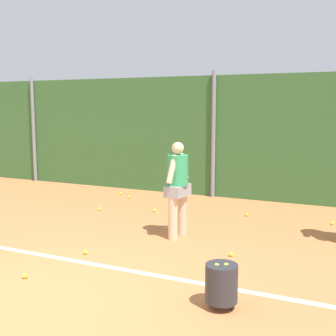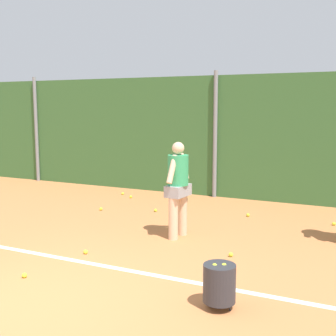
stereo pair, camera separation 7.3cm
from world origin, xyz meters
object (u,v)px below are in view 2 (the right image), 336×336
at_px(ball_hopper, 219,283).
at_px(player_midcourt, 178,184).
at_px(tennis_ball_0, 334,224).
at_px(tennis_ball_11, 185,196).
at_px(tennis_ball_4, 24,275).
at_px(tennis_ball_10, 123,193).
at_px(tennis_ball_1, 86,252).
at_px(tennis_ball_5, 156,210).
at_px(tennis_ball_8, 101,209).
at_px(tennis_ball_3, 131,197).
at_px(tennis_ball_9, 233,290).
at_px(tennis_ball_2, 248,215).
at_px(tennis_ball_7, 231,255).

bearing_deg(ball_hopper, player_midcourt, 123.80).
relative_size(tennis_ball_0, tennis_ball_11, 1.00).
bearing_deg(tennis_ball_0, tennis_ball_4, -127.61).
xyz_separation_m(tennis_ball_0, tennis_ball_10, (-5.06, 0.76, 0.00)).
relative_size(tennis_ball_1, tennis_ball_11, 1.00).
bearing_deg(tennis_ball_10, tennis_ball_5, -38.49).
bearing_deg(tennis_ball_8, tennis_ball_4, -71.17).
bearing_deg(player_midcourt, tennis_ball_5, 44.27).
height_order(tennis_ball_10, tennis_ball_11, same).
distance_m(player_midcourt, tennis_ball_1, 1.88).
bearing_deg(ball_hopper, tennis_ball_4, -174.14).
bearing_deg(tennis_ball_3, player_midcourt, -45.92).
xyz_separation_m(tennis_ball_5, tennis_ball_8, (-1.11, -0.39, 0.00)).
xyz_separation_m(tennis_ball_0, tennis_ball_3, (-4.67, 0.50, 0.00)).
xyz_separation_m(tennis_ball_9, tennis_ball_10, (-4.23, 4.45, 0.00)).
height_order(ball_hopper, tennis_ball_2, ball_hopper).
distance_m(tennis_ball_3, tennis_ball_7, 4.56).
distance_m(player_midcourt, tennis_ball_5, 2.03).
xyz_separation_m(tennis_ball_8, tennis_ball_10, (-0.45, 1.64, 0.00)).
bearing_deg(tennis_ball_9, tennis_ball_8, 143.37).
xyz_separation_m(tennis_ball_1, tennis_ball_10, (-1.82, 4.07, 0.00)).
bearing_deg(tennis_ball_5, tennis_ball_10, 141.51).
distance_m(tennis_ball_7, tennis_ball_11, 4.31).
distance_m(tennis_ball_4, tennis_ball_8, 3.74).
relative_size(tennis_ball_0, tennis_ball_1, 1.00).
distance_m(tennis_ball_0, tennis_ball_11, 3.71).
bearing_deg(tennis_ball_5, tennis_ball_11, 90.85).
relative_size(player_midcourt, tennis_ball_4, 24.57).
relative_size(tennis_ball_2, tennis_ball_8, 1.00).
distance_m(player_midcourt, tennis_ball_0, 3.14).
relative_size(ball_hopper, tennis_ball_2, 7.78).
bearing_deg(ball_hopper, tennis_ball_0, 78.60).
xyz_separation_m(player_midcourt, tennis_ball_5, (-1.16, 1.43, -0.87)).
height_order(ball_hopper, tennis_ball_10, ball_hopper).
bearing_deg(tennis_ball_11, player_midcourt, -68.94).
bearing_deg(player_midcourt, tennis_ball_1, 152.60).
bearing_deg(player_midcourt, tennis_ball_9, -134.36).
relative_size(ball_hopper, tennis_ball_8, 7.78).
bearing_deg(tennis_ball_10, tennis_ball_11, 14.50).
relative_size(player_midcourt, tennis_ball_3, 24.57).
relative_size(ball_hopper, tennis_ball_0, 7.78).
height_order(tennis_ball_3, tennis_ball_8, same).
xyz_separation_m(ball_hopper, tennis_ball_10, (-4.22, 4.91, -0.26)).
height_order(tennis_ball_1, tennis_ball_3, same).
height_order(tennis_ball_0, tennis_ball_2, same).
relative_size(player_midcourt, tennis_ball_2, 24.57).
bearing_deg(tennis_ball_1, ball_hopper, -19.29).
bearing_deg(tennis_ball_8, ball_hopper, -41.00).
xyz_separation_m(tennis_ball_4, tennis_ball_11, (-0.12, 5.57, 0.00)).
bearing_deg(tennis_ball_3, tennis_ball_11, 30.02).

